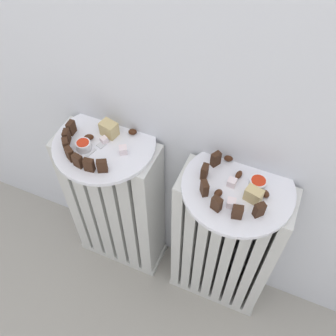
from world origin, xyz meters
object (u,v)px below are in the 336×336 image
plate_left (104,144)px  jam_bowl_left (83,145)px  jam_bowl_right (258,182)px  fork (93,151)px  radiator_right (223,247)px  plate_right (238,188)px  radiator_left (117,207)px

plate_left → jam_bowl_left: (-0.04, -0.04, 0.02)m
jam_bowl_right → fork: jam_bowl_right is taller
radiator_right → plate_right: (0.00, 0.00, 0.33)m
jam_bowl_right → plate_right: bearing=-151.0°
radiator_left → jam_bowl_right: 0.56m
radiator_right → fork: bearing=-174.0°
plate_left → fork: bearing=-105.1°
jam_bowl_right → fork: size_ratio=0.44×
plate_left → radiator_left: bearing=0.0°
radiator_right → plate_left: plate_left is taller
radiator_left → fork: bearing=-105.1°
plate_right → fork: bearing=-174.0°
radiator_left → plate_right: plate_right is taller
plate_right → radiator_left: bearing=180.0°
plate_left → jam_bowl_right: 0.44m
radiator_left → jam_bowl_left: 0.36m
radiator_left → plate_left: bearing=180.0°
radiator_right → jam_bowl_left: size_ratio=14.99×
plate_left → plate_right: 0.40m
radiator_right → jam_bowl_left: 0.56m
radiator_right → jam_bowl_left: bearing=-174.4°
jam_bowl_left → fork: (0.03, -0.00, -0.01)m
radiator_left → jam_bowl_left: bearing=-132.9°
plate_right → fork: fork is taller
jam_bowl_right → plate_left: bearing=-176.8°
plate_right → jam_bowl_right: bearing=29.0°
plate_left → fork: fork is taller
radiator_left → fork: fork is taller
plate_left → jam_bowl_right: (0.44, 0.02, 0.02)m
radiator_left → plate_right: (0.40, 0.00, 0.33)m
jam_bowl_left → jam_bowl_right: bearing=7.9°
radiator_left → plate_left: (-0.00, 0.00, 0.33)m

